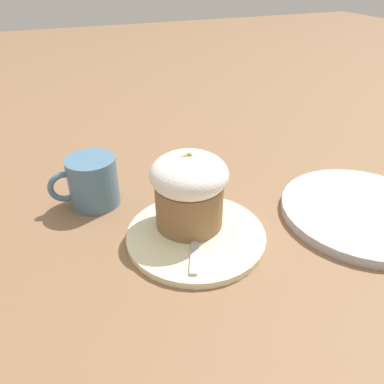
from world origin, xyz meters
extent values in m
plane|color=#846042|center=(0.00, 0.00, 0.00)|extent=(4.00, 4.00, 0.00)
cylinder|color=beige|center=(0.00, 0.00, 0.01)|extent=(0.20, 0.20, 0.01)
cylinder|color=olive|center=(0.00, -0.03, 0.04)|extent=(0.10, 0.10, 0.07)
ellipsoid|color=white|center=(0.00, -0.03, 0.09)|extent=(0.11, 0.11, 0.06)
cone|color=orange|center=(0.01, -0.03, 0.12)|extent=(0.02, 0.01, 0.01)
sphere|color=green|center=(0.00, -0.03, 0.12)|extent=(0.01, 0.01, 0.01)
cube|color=#B7B7BC|center=(0.02, 0.04, 0.01)|extent=(0.05, 0.09, 0.00)
ellipsoid|color=#B7B7BC|center=(-0.01, -0.02, 0.01)|extent=(0.04, 0.05, 0.01)
cylinder|color=teal|center=(0.12, -0.15, 0.04)|extent=(0.08, 0.08, 0.08)
torus|color=teal|center=(0.16, -0.15, 0.04)|extent=(0.05, 0.01, 0.05)
cylinder|color=#B2B7BC|center=(-0.26, 0.05, 0.01)|extent=(0.25, 0.25, 0.01)
camera|label=1|loc=(0.16, 0.39, 0.35)|focal=35.00mm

